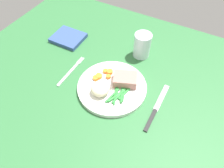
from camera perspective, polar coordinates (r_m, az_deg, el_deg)
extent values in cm
cube|color=#2D6B38|center=(78.62, 0.65, 0.39)|extent=(120.00, 90.00, 2.00)
cylinder|color=white|center=(74.96, 0.00, -0.86)|extent=(24.57, 24.57, 1.60)
cube|color=#B2756B|center=(74.37, 3.67, 1.39)|extent=(9.96, 8.80, 3.27)
ellipsoid|color=beige|center=(71.19, -3.27, -1.31)|extent=(6.33, 6.42, 3.84)
cylinder|color=orange|center=(76.37, -0.96, 2.03)|extent=(1.81, 1.81, 1.10)
cylinder|color=orange|center=(76.67, -3.60, 2.13)|extent=(2.45, 2.45, 1.05)
cylinder|color=orange|center=(76.23, -4.44, 1.63)|extent=(2.19, 2.19, 0.97)
cylinder|color=orange|center=(77.88, -0.62, 3.31)|extent=(2.34, 2.34, 1.11)
cylinder|color=orange|center=(78.30, -1.78, 3.51)|extent=(1.94, 1.94, 0.92)
cylinder|color=#2D8C38|center=(71.34, 0.81, -3.19)|extent=(3.48, 7.16, 0.64)
cylinder|color=#2D8C38|center=(71.28, 0.11, -3.14)|extent=(2.05, 7.03, 0.80)
cylinder|color=#2D8C38|center=(72.45, 1.34, -1.86)|extent=(3.06, 5.37, 0.84)
cylinder|color=#2D8C38|center=(72.12, 2.29, -2.34)|extent=(2.18, 6.02, 0.71)
cylinder|color=#2D8C38|center=(72.13, 2.79, -2.34)|extent=(1.56, 5.64, 0.74)
cylinder|color=#2D8C38|center=(72.12, 3.58, -2.40)|extent=(2.20, 7.12, 0.76)
cylinder|color=#2D8C38|center=(71.47, 2.63, -2.97)|extent=(3.33, 6.34, 0.86)
cylinder|color=#2D8C38|center=(71.17, 1.25, -3.24)|extent=(3.63, 7.14, 0.86)
cylinder|color=#2D8C38|center=(71.46, 1.94, -2.99)|extent=(1.75, 8.03, 0.78)
cylinder|color=#2D8C38|center=(71.75, 3.18, -2.79)|extent=(2.41, 5.63, 0.72)
cube|color=silver|center=(81.47, -11.79, 2.65)|extent=(1.00, 13.00, 0.40)
cube|color=silver|center=(86.00, -8.88, 6.45)|extent=(0.24, 3.60, 0.40)
cube|color=silver|center=(85.81, -8.66, 6.36)|extent=(0.24, 3.60, 0.40)
cube|color=silver|center=(85.62, -8.44, 6.28)|extent=(0.24, 3.60, 0.40)
cube|color=silver|center=(85.44, -8.21, 6.19)|extent=(0.24, 3.60, 0.40)
cube|color=black|center=(69.37, 10.39, -9.63)|extent=(1.30, 9.00, 0.64)
cube|color=silver|center=(74.92, 13.24, -3.65)|extent=(1.70, 12.00, 0.40)
cylinder|color=silver|center=(85.03, 8.17, 10.36)|extent=(6.72, 6.72, 10.01)
cylinder|color=silver|center=(86.71, 7.98, 9.07)|extent=(6.18, 6.18, 4.87)
cube|color=#334C8C|center=(96.39, -11.79, 12.19)|extent=(13.30, 11.56, 1.69)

